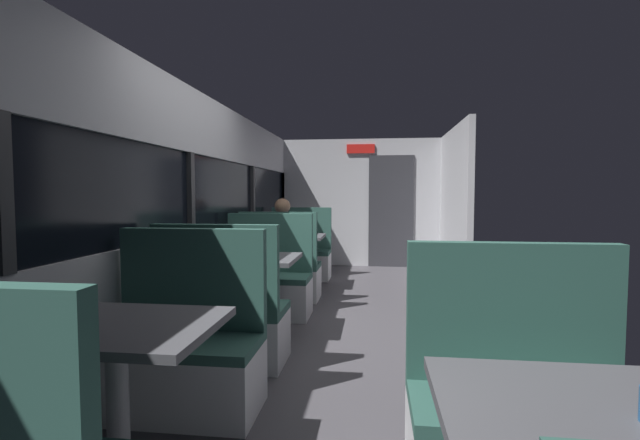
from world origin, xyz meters
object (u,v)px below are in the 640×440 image
Objects in this scene: bench_near_window_facing_entry at (183,356)px; seated_passenger at (282,256)px; bench_mid_window_facing_entry at (267,285)px; bench_front_aisle_facing_entry at (521,425)px; dining_table_near_window at (116,345)px; bench_mid_window_facing_end at (223,322)px; dining_table_far_window at (291,242)px; bench_far_window_facing_end at (281,273)px; dining_table_mid_window at (248,267)px; bench_far_window_facing_entry at (300,257)px.

seated_passenger is at bearing 90.00° from bench_near_window_facing_entry.
bench_mid_window_facing_entry and bench_front_aisle_facing_entry have the same top height.
dining_table_near_window is 0.82× the size of bench_near_window_facing_entry.
dining_table_far_window is (0.00, 2.83, 0.31)m from bench_mid_window_facing_end.
seated_passenger reaches higher than bench_far_window_facing_end.
seated_passenger reaches higher than dining_table_far_window.
bench_far_window_facing_end reaches higher than dining_table_far_window.
bench_front_aisle_facing_entry is (1.79, -2.03, -0.31)m from dining_table_mid_window.
bench_front_aisle_facing_entry is (1.79, -0.60, 0.00)m from bench_near_window_facing_entry.
bench_mid_window_facing_entry is 0.73m from bench_far_window_facing_end.
bench_far_window_facing_end is at bearing 90.00° from dining_table_near_window.
bench_far_window_facing_end is at bearing 117.38° from bench_front_aisle_facing_entry.
dining_table_mid_window is at bearing 90.00° from bench_mid_window_facing_end.
seated_passenger reaches higher than bench_near_window_facing_entry.
bench_front_aisle_facing_entry is at bearing -62.62° from bench_far_window_facing_end.
dining_table_mid_window is 0.77m from bench_mid_window_facing_end.
dining_table_near_window is 0.71× the size of seated_passenger.
bench_near_window_facing_entry is 0.87× the size of seated_passenger.
bench_near_window_facing_entry is at bearing -90.00° from bench_far_window_facing_entry.
bench_mid_window_facing_end is (0.00, 0.73, 0.00)m from bench_near_window_facing_entry.
dining_table_near_window is 0.82× the size of bench_far_window_facing_entry.
bench_far_window_facing_entry reaches higher than dining_table_near_window.
bench_far_window_facing_end is (0.00, 2.13, 0.00)m from bench_mid_window_facing_end.
bench_mid_window_facing_end is 2.13m from bench_far_window_facing_end.
bench_mid_window_facing_end reaches higher than dining_table_near_window.
bench_far_window_facing_end is (0.00, 0.73, 0.00)m from bench_mid_window_facing_entry.
dining_table_mid_window is 0.82× the size of bench_far_window_facing_end.
bench_mid_window_facing_end is 2.84m from dining_table_far_window.
bench_far_window_facing_end is (0.00, 3.55, -0.31)m from dining_table_near_window.
bench_mid_window_facing_end reaches higher than dining_table_far_window.
bench_far_window_facing_end is (0.00, 2.86, 0.00)m from bench_near_window_facing_entry.
bench_front_aisle_facing_entry is at bearing -69.76° from bench_far_window_facing_entry.
bench_near_window_facing_entry is 1.22× the size of dining_table_far_window.
bench_far_window_facing_entry and bench_front_aisle_facing_entry have the same top height.
bench_far_window_facing_entry is at bearing 90.00° from bench_mid_window_facing_entry.
bench_mid_window_facing_end is at bearing -90.00° from bench_mid_window_facing_entry.
dining_table_mid_window is 0.77m from bench_mid_window_facing_entry.
dining_table_far_window is at bearing 90.00° from bench_mid_window_facing_end.
dining_table_far_window is 0.82× the size of bench_far_window_facing_entry.
dining_table_far_window is 4.53m from bench_front_aisle_facing_entry.
bench_far_window_facing_entry is (0.00, 0.70, -0.31)m from dining_table_far_window.
dining_table_mid_window is at bearing -90.00° from bench_far_window_facing_end.
dining_table_near_window is at bearing -90.00° from dining_table_far_window.
bench_mid_window_facing_entry is (0.00, 1.40, 0.00)m from bench_mid_window_facing_end.
seated_passenger is (0.00, -1.33, 0.21)m from bench_far_window_facing_entry.
bench_near_window_facing_entry is 1.46m from dining_table_mid_window.
bench_near_window_facing_entry is at bearing -90.00° from seated_passenger.
dining_table_mid_window is 2.13m from dining_table_far_window.
bench_front_aisle_facing_entry reaches higher than dining_table_mid_window.
dining_table_far_window is at bearing 90.00° from dining_table_near_window.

